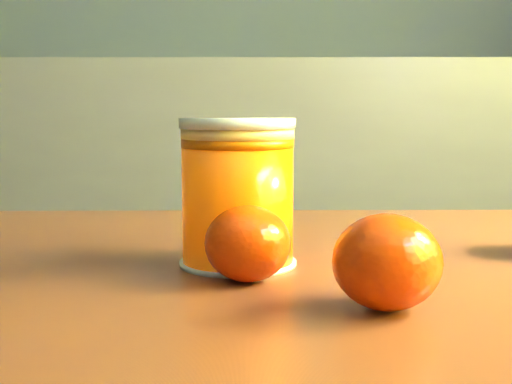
{
  "coord_description": "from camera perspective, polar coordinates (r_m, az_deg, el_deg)",
  "views": [
    {
      "loc": [
        0.77,
        -0.22,
        0.81
      ],
      "look_at": [
        0.77,
        0.34,
        0.74
      ],
      "focal_mm": 50.0,
      "sensor_mm": 36.0,
      "label": 1
    }
  ],
  "objects": [
    {
      "name": "orange_front",
      "position": [
        0.51,
        -0.67,
        -4.14
      ],
      "size": [
        0.07,
        0.07,
        0.05
      ],
      "primitive_type": "ellipsoid",
      "rotation": [
        0.0,
        0.0,
        -0.1
      ],
      "color": "#E13704",
      "rests_on": "table"
    },
    {
      "name": "juice_glass",
      "position": [
        0.55,
        -1.47,
        -0.1
      ],
      "size": [
        0.09,
        0.09,
        0.11
      ],
      "rotation": [
        0.0,
        0.0,
        0.08
      ],
      "color": "#FF5D05",
      "rests_on": "table"
    },
    {
      "name": "orange_extra",
      "position": [
        0.45,
        10.43,
        -5.52
      ],
      "size": [
        0.07,
        0.07,
        0.06
      ],
      "primitive_type": "ellipsoid",
      "rotation": [
        0.0,
        0.0,
        -0.05
      ],
      "color": "#E13704",
      "rests_on": "table"
    }
  ]
}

